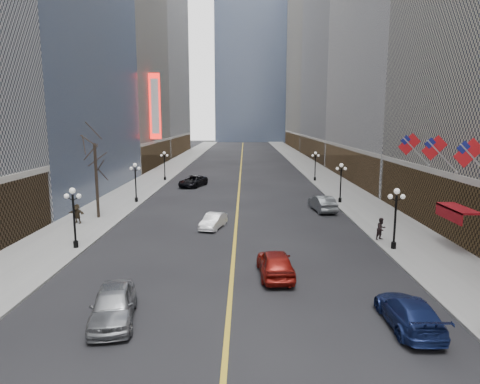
{
  "coord_description": "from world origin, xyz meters",
  "views": [
    {
      "loc": [
        0.78,
        -0.58,
        9.55
      ],
      "look_at": [
        0.57,
        18.79,
        6.27
      ],
      "focal_mm": 32.0,
      "sensor_mm": 36.0,
      "label": 1
    }
  ],
  "objects_px": {
    "streetlamp_east_3": "(315,163)",
    "car_nb_mid": "(213,221)",
    "car_sb_mid": "(275,263)",
    "car_nb_near": "(113,305)",
    "car_sb_near": "(409,312)",
    "car_nb_far": "(193,181)",
    "streetlamp_east_1": "(396,212)",
    "streetlamp_west_1": "(74,211)",
    "streetlamp_east_2": "(341,179)",
    "streetlamp_west_3": "(164,163)",
    "streetlamp_west_2": "(135,178)",
    "car_sb_far": "(322,203)"
  },
  "relations": [
    {
      "from": "streetlamp_west_1",
      "to": "car_nb_mid",
      "type": "height_order",
      "value": "streetlamp_west_1"
    },
    {
      "from": "car_nb_near",
      "to": "streetlamp_west_3",
      "type": "bearing_deg",
      "value": 87.12
    },
    {
      "from": "streetlamp_west_2",
      "to": "car_sb_far",
      "type": "relative_size",
      "value": 0.89
    },
    {
      "from": "streetlamp_east_2",
      "to": "car_nb_near",
      "type": "distance_m",
      "value": 34.23
    },
    {
      "from": "streetlamp_east_1",
      "to": "car_nb_near",
      "type": "distance_m",
      "value": 20.85
    },
    {
      "from": "streetlamp_east_3",
      "to": "streetlamp_west_2",
      "type": "relative_size",
      "value": 1.0
    },
    {
      "from": "streetlamp_east_3",
      "to": "car_nb_mid",
      "type": "xyz_separation_m",
      "value": [
        -13.8,
        -29.61,
        -2.24
      ]
    },
    {
      "from": "streetlamp_west_1",
      "to": "car_nb_near",
      "type": "bearing_deg",
      "value": -61.17
    },
    {
      "from": "streetlamp_west_1",
      "to": "car_sb_mid",
      "type": "height_order",
      "value": "streetlamp_west_1"
    },
    {
      "from": "car_sb_near",
      "to": "car_nb_far",
      "type": "bearing_deg",
      "value": -70.62
    },
    {
      "from": "streetlamp_east_1",
      "to": "car_sb_far",
      "type": "xyz_separation_m",
      "value": [
        -2.8,
        13.8,
        -2.06
      ]
    },
    {
      "from": "streetlamp_west_2",
      "to": "car_sb_far",
      "type": "bearing_deg",
      "value": -11.4
    },
    {
      "from": "streetlamp_west_3",
      "to": "car_sb_far",
      "type": "relative_size",
      "value": 0.89
    },
    {
      "from": "car_nb_mid",
      "to": "streetlamp_east_1",
      "type": "bearing_deg",
      "value": -10.06
    },
    {
      "from": "car_nb_far",
      "to": "streetlamp_west_3",
      "type": "bearing_deg",
      "value": 150.07
    },
    {
      "from": "streetlamp_east_3",
      "to": "car_nb_near",
      "type": "height_order",
      "value": "streetlamp_east_3"
    },
    {
      "from": "car_nb_near",
      "to": "car_nb_mid",
      "type": "distance_m",
      "value": 18.2
    },
    {
      "from": "streetlamp_west_1",
      "to": "car_nb_mid",
      "type": "relative_size",
      "value": 1.12
    },
    {
      "from": "streetlamp_east_2",
      "to": "streetlamp_west_1",
      "type": "distance_m",
      "value": 29.68
    },
    {
      "from": "streetlamp_east_1",
      "to": "streetlamp_west_1",
      "type": "xyz_separation_m",
      "value": [
        -23.6,
        0.0,
        0.0
      ]
    },
    {
      "from": "streetlamp_east_3",
      "to": "car_sb_near",
      "type": "distance_m",
      "value": 48.04
    },
    {
      "from": "car_sb_mid",
      "to": "streetlamp_east_3",
      "type": "bearing_deg",
      "value": -105.98
    },
    {
      "from": "streetlamp_east_3",
      "to": "car_nb_mid",
      "type": "height_order",
      "value": "streetlamp_east_3"
    },
    {
      "from": "streetlamp_east_2",
      "to": "streetlamp_west_1",
      "type": "xyz_separation_m",
      "value": [
        -23.6,
        -18.0,
        0.0
      ]
    },
    {
      "from": "car_nb_far",
      "to": "car_sb_near",
      "type": "relative_size",
      "value": 1.14
    },
    {
      "from": "car_nb_near",
      "to": "car_nb_far",
      "type": "relative_size",
      "value": 0.87
    },
    {
      "from": "streetlamp_west_2",
      "to": "streetlamp_west_3",
      "type": "xyz_separation_m",
      "value": [
        0.0,
        18.0,
        0.0
      ]
    },
    {
      "from": "streetlamp_east_2",
      "to": "car_nb_near",
      "type": "xyz_separation_m",
      "value": [
        -17.29,
        -29.47,
        -2.06
      ]
    },
    {
      "from": "streetlamp_east_2",
      "to": "car_sb_near",
      "type": "bearing_deg",
      "value": -96.45
    },
    {
      "from": "car_nb_mid",
      "to": "car_sb_mid",
      "type": "bearing_deg",
      "value": -53.57
    },
    {
      "from": "streetlamp_east_3",
      "to": "car_sb_mid",
      "type": "xyz_separation_m",
      "value": [
        -9.12,
        -41.4,
        -2.05
      ]
    },
    {
      "from": "car_nb_mid",
      "to": "car_nb_far",
      "type": "xyz_separation_m",
      "value": [
        -4.7,
        24.07,
        0.13
      ]
    },
    {
      "from": "streetlamp_east_1",
      "to": "car_nb_far",
      "type": "bearing_deg",
      "value": 121.27
    },
    {
      "from": "streetlamp_west_3",
      "to": "car_sb_mid",
      "type": "distance_m",
      "value": 43.91
    },
    {
      "from": "streetlamp_east_2",
      "to": "streetlamp_west_1",
      "type": "bearing_deg",
      "value": -142.67
    },
    {
      "from": "streetlamp_east_2",
      "to": "car_sb_mid",
      "type": "height_order",
      "value": "streetlamp_east_2"
    },
    {
      "from": "streetlamp_west_3",
      "to": "car_nb_near",
      "type": "relative_size",
      "value": 0.91
    },
    {
      "from": "streetlamp_east_2",
      "to": "car_nb_near",
      "type": "bearing_deg",
      "value": -120.4
    },
    {
      "from": "streetlamp_west_1",
      "to": "car_nb_near",
      "type": "relative_size",
      "value": 0.91
    },
    {
      "from": "car_nb_far",
      "to": "car_sb_mid",
      "type": "height_order",
      "value": "car_sb_mid"
    },
    {
      "from": "streetlamp_west_1",
      "to": "car_sb_near",
      "type": "xyz_separation_m",
      "value": [
        20.22,
        -11.87,
        -2.17
      ]
    },
    {
      "from": "streetlamp_west_3",
      "to": "car_nb_near",
      "type": "bearing_deg",
      "value": -82.42
    },
    {
      "from": "streetlamp_west_1",
      "to": "car_nb_near",
      "type": "height_order",
      "value": "streetlamp_west_1"
    },
    {
      "from": "streetlamp_east_2",
      "to": "streetlamp_west_2",
      "type": "distance_m",
      "value": 23.6
    },
    {
      "from": "car_nb_near",
      "to": "car_sb_near",
      "type": "height_order",
      "value": "car_nb_near"
    },
    {
      "from": "streetlamp_west_3",
      "to": "streetlamp_east_1",
      "type": "bearing_deg",
      "value": -56.75
    },
    {
      "from": "car_sb_far",
      "to": "streetlamp_east_2",
      "type": "bearing_deg",
      "value": -130.94
    },
    {
      "from": "car_nb_mid",
      "to": "car_sb_near",
      "type": "xyz_separation_m",
      "value": [
        10.42,
        -18.27,
        0.07
      ]
    },
    {
      "from": "car_nb_mid",
      "to": "car_nb_far",
      "type": "height_order",
      "value": "car_nb_far"
    },
    {
      "from": "car_nb_near",
      "to": "car_nb_mid",
      "type": "relative_size",
      "value": 1.23
    }
  ]
}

